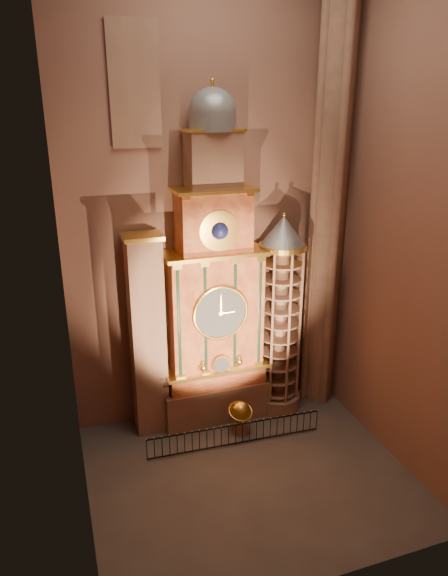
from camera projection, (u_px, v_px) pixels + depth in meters
name	position (u px, v px, depth m)	size (l,w,h in m)	color
floor	(249.00, 474.00, 23.18)	(14.00, 14.00, 0.00)	#383330
wall_back	(207.00, 208.00, 24.79)	(22.00, 22.00, 0.00)	#8A5C4A
wall_left	(61.00, 253.00, 17.31)	(22.00, 22.00, 0.00)	#8A5C4A
wall_right	(408.00, 224.00, 21.58)	(22.00, 22.00, 0.00)	#8A5C4A
astronomical_clock	(214.00, 299.00, 25.33)	(5.60, 2.41, 16.70)	#8C634C
portrait_tower	(148.00, 336.00, 24.83)	(1.80, 1.60, 10.20)	#8C634C
stair_turret	(280.00, 318.00, 26.64)	(2.50, 2.50, 10.80)	#8C634C
gothic_pier	(329.00, 204.00, 25.76)	(2.04, 2.04, 22.00)	#8C634C
stained_glass_window	(135.00, 85.00, 21.87)	(2.20, 0.14, 5.20)	navy
celestial_globe	(241.00, 415.00, 25.70)	(1.30, 1.23, 1.78)	#8C634C
iron_railing	(236.00, 434.00, 24.92)	(8.64, 0.47, 1.12)	black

